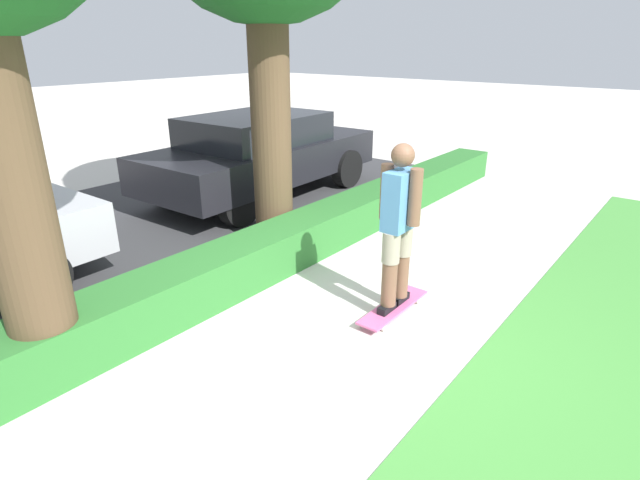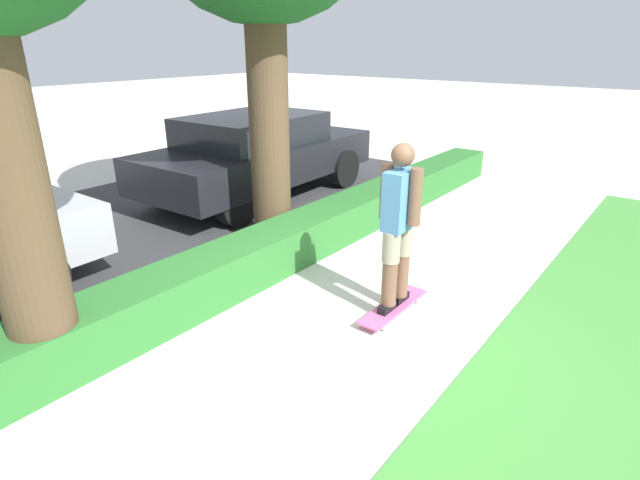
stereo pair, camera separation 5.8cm
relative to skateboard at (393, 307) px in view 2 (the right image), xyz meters
name	(u,v)px [view 2 (the right image)]	position (x,y,z in m)	size (l,w,h in m)	color
ground_plane	(356,336)	(-0.58, 0.06, -0.07)	(60.00, 60.00, 0.00)	beige
street_asphalt	(108,235)	(-0.58, 4.26, -0.07)	(12.92, 5.00, 0.01)	#38383A
hedge_row	(235,267)	(-0.58, 1.66, 0.18)	(12.92, 0.60, 0.50)	#2D702D
skateboard	(393,307)	(0.00, 0.00, 0.00)	(0.99, 0.24, 0.08)	#DB5B93
skater_person	(399,224)	(0.00, 0.00, 0.88)	(0.49, 0.42, 1.63)	black
parked_car_middle	(258,153)	(2.13, 3.95, 0.68)	(4.41, 2.00, 1.41)	black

